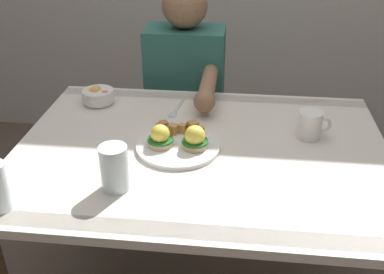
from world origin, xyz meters
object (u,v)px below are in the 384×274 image
fruit_bowl (98,96)px  water_glass_near (115,170)px  eggs_benedict_plate (178,141)px  diner_person (185,96)px  coffee_mug (311,124)px  dining_table (201,176)px  fork (176,110)px

fruit_bowl → water_glass_near: size_ratio=0.91×
eggs_benedict_plate → diner_person: 0.62m
water_glass_near → coffee_mug: bearing=32.0°
dining_table → water_glass_near: bearing=-131.7°
dining_table → coffee_mug: 0.40m
eggs_benedict_plate → fruit_bowl: bearing=139.5°
coffee_mug → eggs_benedict_plate: bearing=-164.4°
coffee_mug → diner_person: size_ratio=0.10×
eggs_benedict_plate → diner_person: bearing=95.1°
fork → water_glass_near: bearing=-100.7°
diner_person → fruit_bowl: bearing=-134.3°
dining_table → water_glass_near: 0.36m
diner_person → fork: bearing=-88.7°
water_glass_near → fruit_bowl: bearing=111.3°
coffee_mug → fork: coffee_mug is taller
fork → coffee_mug: bearing=-18.4°
coffee_mug → water_glass_near: water_glass_near is taller
dining_table → fork: 0.31m
eggs_benedict_plate → water_glass_near: water_glass_near is taller
fork → water_glass_near: size_ratio=1.18×
fruit_bowl → diner_person: diner_person is taller
fork → diner_person: bearing=91.3°
fruit_bowl → water_glass_near: (0.21, -0.54, 0.03)m
coffee_mug → fork: bearing=161.6°
dining_table → fork: fork is taller
water_glass_near → diner_person: (0.09, 0.84, -0.15)m
dining_table → eggs_benedict_plate: eggs_benedict_plate is taller
fork → diner_person: size_ratio=0.14×
fork → fruit_bowl: bearing=175.3°
dining_table → coffee_mug: (0.35, 0.11, 0.16)m
dining_table → eggs_benedict_plate: (-0.07, -0.01, 0.13)m
dining_table → coffee_mug: size_ratio=10.76×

